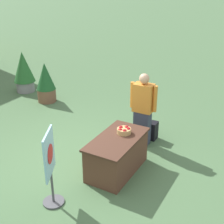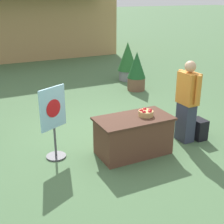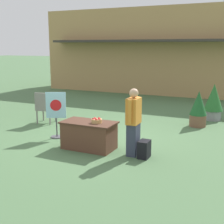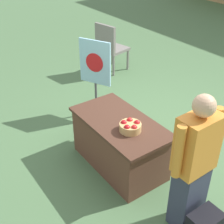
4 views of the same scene
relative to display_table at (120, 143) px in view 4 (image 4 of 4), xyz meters
The scene contains 6 objects.
ground_plane 1.00m from the display_table, 99.47° to the left, with size 120.00×120.00×0.00m, color #4C7047.
display_table is the anchor object (origin of this frame).
apple_basket 0.48m from the display_table, ahead, with size 0.27×0.27×0.13m.
person_visitor 1.30m from the display_table, ahead, with size 0.27×0.61×1.63m.
poster_board 1.46m from the display_table, 160.18° to the left, with size 0.52×0.36×1.32m.
patio_chair 3.17m from the display_table, 147.47° to the left, with size 0.65×0.65×1.07m.
Camera 4 is at (2.82, -2.95, 2.93)m, focal length 50.00 mm.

